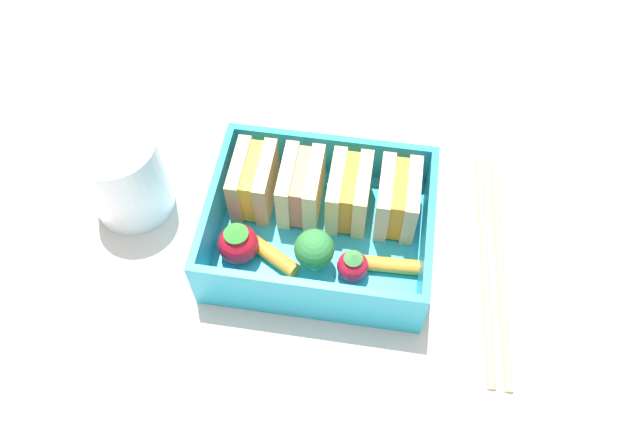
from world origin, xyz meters
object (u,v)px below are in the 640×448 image
sandwich_center_left (301,187)px  strawberry_left (353,265)px  carrot_stick_far_left (271,254)px  drinking_glass (125,176)px  sandwich_left (254,181)px  sandwich_center (349,193)px  strawberry_far_left (238,243)px  sandwich_center_right (398,199)px  chopstick_pair (493,265)px  broccoli_floret (319,250)px  carrot_stick_left (391,265)px

sandwich_center_left → strawberry_left: 7.80cm
carrot_stick_far_left → drinking_glass: bearing=161.4°
sandwich_left → carrot_stick_far_left: 6.25cm
sandwich_left → strawberry_left: (8.85, -5.94, -1.02)cm
sandwich_center → strawberry_far_left: bearing=-145.0°
strawberry_left → sandwich_left: bearing=146.1°
sandwich_left → strawberry_left: sandwich_left is taller
sandwich_center_right → drinking_glass: drinking_glass is taller
sandwich_center_right → drinking_glass: bearing=-176.8°
sandwich_center → chopstick_pair: bearing=-14.0°
carrot_stick_far_left → strawberry_left: 6.56cm
sandwich_center → sandwich_left: bearing=180.0°
sandwich_left → broccoli_floret: (6.21, -5.62, 0.04)cm
strawberry_far_left → chopstick_pair: (20.10, 2.52, -2.56)cm
chopstick_pair → sandwich_center: bearing=166.0°
chopstick_pair → sandwich_center_left: bearing=169.3°
sandwich_center_right → carrot_stick_far_left: bearing=-149.4°
chopstick_pair → sandwich_center_right: bearing=159.9°
strawberry_far_left → broccoli_floret: bearing=-0.7°
sandwich_left → sandwich_center_right: size_ratio=1.00×
strawberry_left → drinking_glass: drinking_glass is taller
sandwich_center → carrot_stick_far_left: sandwich_center is taller
sandwich_left → broccoli_floret: 8.37cm
sandwich_left → sandwich_center_right: bearing=0.0°
sandwich_center_left → sandwich_center: bearing=0.0°
broccoli_floret → carrot_stick_left: size_ratio=0.94×
broccoli_floret → sandwich_center_right: bearing=45.7°
sandwich_center → carrot_stick_far_left: (-5.44, -5.51, -1.76)cm
sandwich_left → carrot_stick_left: bearing=-23.2°
sandwich_left → strawberry_far_left: size_ratio=1.45×
sandwich_left → carrot_stick_far_left: size_ratio=1.10×
sandwich_center → drinking_glass: bearing=-176.1°
sandwich_center_left → strawberry_left: (4.96, -5.94, -1.02)cm
strawberry_far_left → chopstick_pair: size_ratio=0.18×
sandwich_center → carrot_stick_left: bearing=-51.7°
sandwich_center_left → sandwich_center: 3.90cm
sandwich_center_left → drinking_glass: size_ratio=0.71×
carrot_stick_far_left → carrot_stick_left: 9.45cm
sandwich_center_left → strawberry_far_left: (-4.03, -5.55, -0.66)cm
broccoli_floret → sandwich_center: bearing=74.2°
sandwich_center_right → chopstick_pair: (8.28, -3.03, -3.21)cm
strawberry_far_left → drinking_glass: bearing=157.1°
sandwich_center → drinking_glass: (-18.17, -1.23, 0.29)cm
broccoli_floret → drinking_glass: bearing=165.2°
carrot_stick_far_left → broccoli_floret: 4.25cm
sandwich_center_right → carrot_stick_left: size_ratio=1.27×
strawberry_far_left → strawberry_left: (8.99, -0.39, -0.36)cm
sandwich_left → broccoli_floret: sandwich_left is taller
sandwich_center_right → strawberry_left: (-2.84, -5.94, -1.02)cm
sandwich_left → sandwich_center_left: 3.90cm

